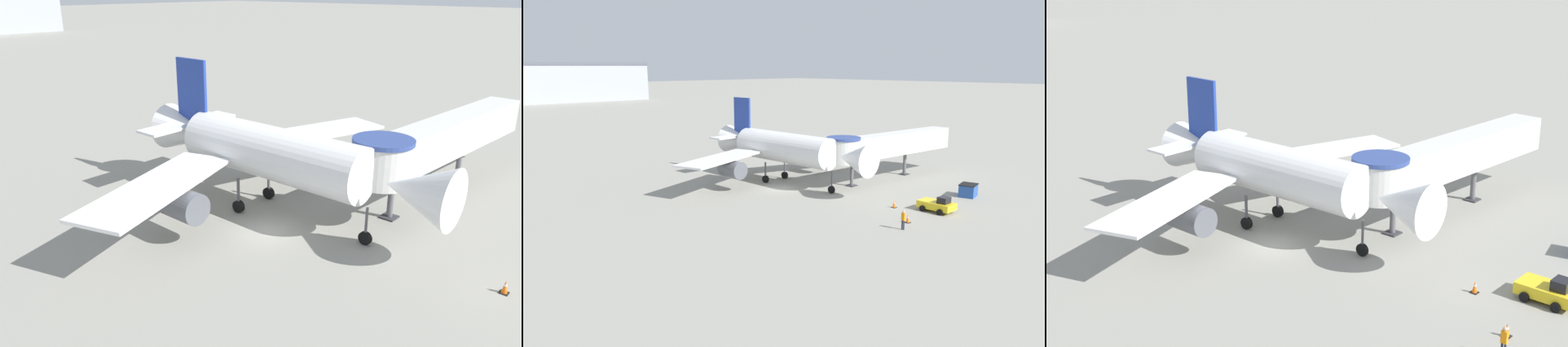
% 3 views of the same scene
% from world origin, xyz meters
% --- Properties ---
extents(ground_plane, '(800.00, 800.00, 0.00)m').
position_xyz_m(ground_plane, '(0.00, 0.00, 0.00)').
color(ground_plane, gray).
extents(main_airplane, '(29.77, 24.42, 10.35)m').
position_xyz_m(main_airplane, '(2.82, 2.41, 4.36)').
color(main_airplane, white).
rests_on(main_airplane, ground_plane).
extents(jet_bridge, '(22.25, 4.56, 6.20)m').
position_xyz_m(jet_bridge, '(13.58, -5.35, 4.52)').
color(jet_bridge, silver).
rests_on(jet_bridge, ground_plane).
extents(traffic_cone_near_nose, '(0.47, 0.47, 0.77)m').
position_xyz_m(traffic_cone_near_nose, '(3.19, -14.28, 0.37)').
color(traffic_cone_near_nose, black).
rests_on(traffic_cone_near_nose, ground_plane).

